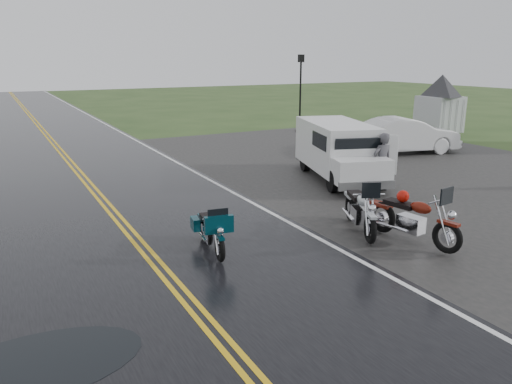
{
  "coord_description": "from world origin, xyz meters",
  "views": [
    {
      "loc": [
        -2.69,
        -8.24,
        4.16
      ],
      "look_at": [
        2.8,
        2.0,
        1.0
      ],
      "focal_mm": 35.0,
      "sensor_mm": 36.0,
      "label": 1
    }
  ],
  "objects_px": {
    "visitor_center": "(442,89)",
    "sedan_white": "(405,136)",
    "motorcycle_red": "(448,225)",
    "motorcycle_silver": "(371,217)",
    "van_white": "(334,162)",
    "lamp_post_far_right": "(300,94)",
    "motorcycle_teal": "(220,239)",
    "person_at_van": "(382,163)"
  },
  "relations": [
    {
      "from": "person_at_van",
      "to": "lamp_post_far_right",
      "type": "xyz_separation_m",
      "value": [
        4.82,
        12.14,
        1.24
      ]
    },
    {
      "from": "van_white",
      "to": "lamp_post_far_right",
      "type": "distance_m",
      "value": 13.23
    },
    {
      "from": "motorcycle_red",
      "to": "motorcycle_teal",
      "type": "distance_m",
      "value": 4.86
    },
    {
      "from": "motorcycle_teal",
      "to": "van_white",
      "type": "relative_size",
      "value": 0.37
    },
    {
      "from": "van_white",
      "to": "visitor_center",
      "type": "bearing_deg",
      "value": 48.28
    },
    {
      "from": "visitor_center",
      "to": "motorcycle_teal",
      "type": "distance_m",
      "value": 22.09
    },
    {
      "from": "person_at_van",
      "to": "sedan_white",
      "type": "distance_m",
      "value": 6.98
    },
    {
      "from": "motorcycle_red",
      "to": "motorcycle_silver",
      "type": "relative_size",
      "value": 1.03
    },
    {
      "from": "motorcycle_red",
      "to": "sedan_white",
      "type": "distance_m",
      "value": 12.08
    },
    {
      "from": "visitor_center",
      "to": "motorcycle_red",
      "type": "height_order",
      "value": "visitor_center"
    },
    {
      "from": "van_white",
      "to": "person_at_van",
      "type": "height_order",
      "value": "van_white"
    },
    {
      "from": "visitor_center",
      "to": "sedan_white",
      "type": "distance_m",
      "value": 7.9
    },
    {
      "from": "motorcycle_red",
      "to": "motorcycle_teal",
      "type": "height_order",
      "value": "motorcycle_red"
    },
    {
      "from": "visitor_center",
      "to": "lamp_post_far_right",
      "type": "distance_m",
      "value": 7.97
    },
    {
      "from": "visitor_center",
      "to": "sedan_white",
      "type": "height_order",
      "value": "visitor_center"
    },
    {
      "from": "van_white",
      "to": "person_at_van",
      "type": "distance_m",
      "value": 1.56
    },
    {
      "from": "motorcycle_teal",
      "to": "motorcycle_silver",
      "type": "height_order",
      "value": "motorcycle_silver"
    },
    {
      "from": "sedan_white",
      "to": "person_at_van",
      "type": "bearing_deg",
      "value": 143.11
    },
    {
      "from": "visitor_center",
      "to": "sedan_white",
      "type": "relative_size",
      "value": 3.37
    },
    {
      "from": "person_at_van",
      "to": "van_white",
      "type": "bearing_deg",
      "value": -16.92
    },
    {
      "from": "van_white",
      "to": "lamp_post_far_right",
      "type": "xyz_separation_m",
      "value": [
        6.28,
        11.59,
        1.16
      ]
    },
    {
      "from": "van_white",
      "to": "person_at_van",
      "type": "bearing_deg",
      "value": -3.17
    },
    {
      "from": "van_white",
      "to": "lamp_post_far_right",
      "type": "height_order",
      "value": "lamp_post_far_right"
    },
    {
      "from": "person_at_van",
      "to": "motorcycle_silver",
      "type": "bearing_deg",
      "value": 49.2
    },
    {
      "from": "visitor_center",
      "to": "person_at_van",
      "type": "distance_m",
      "value": 14.75
    },
    {
      "from": "motorcycle_teal",
      "to": "van_white",
      "type": "distance_m",
      "value": 6.43
    },
    {
      "from": "van_white",
      "to": "person_at_van",
      "type": "relative_size",
      "value": 2.76
    },
    {
      "from": "visitor_center",
      "to": "motorcycle_silver",
      "type": "relative_size",
      "value": 6.86
    },
    {
      "from": "van_white",
      "to": "sedan_white",
      "type": "height_order",
      "value": "van_white"
    },
    {
      "from": "motorcycle_teal",
      "to": "lamp_post_far_right",
      "type": "relative_size",
      "value": 0.44
    },
    {
      "from": "person_at_van",
      "to": "lamp_post_far_right",
      "type": "relative_size",
      "value": 0.43
    },
    {
      "from": "person_at_van",
      "to": "sedan_white",
      "type": "xyz_separation_m",
      "value": [
        5.35,
        4.48,
        -0.14
      ]
    },
    {
      "from": "sedan_white",
      "to": "motorcycle_teal",
      "type": "bearing_deg",
      "value": 134.2
    },
    {
      "from": "motorcycle_silver",
      "to": "lamp_post_far_right",
      "type": "relative_size",
      "value": 0.54
    },
    {
      "from": "motorcycle_red",
      "to": "person_at_van",
      "type": "xyz_separation_m",
      "value": [
        2.41,
        4.77,
        0.21
      ]
    },
    {
      "from": "lamp_post_far_right",
      "to": "van_white",
      "type": "bearing_deg",
      "value": -118.43
    },
    {
      "from": "visitor_center",
      "to": "lamp_post_far_right",
      "type": "height_order",
      "value": "visitor_center"
    },
    {
      "from": "person_at_van",
      "to": "sedan_white",
      "type": "height_order",
      "value": "person_at_van"
    },
    {
      "from": "person_at_van",
      "to": "lamp_post_far_right",
      "type": "height_order",
      "value": "lamp_post_far_right"
    },
    {
      "from": "motorcycle_silver",
      "to": "motorcycle_red",
      "type": "bearing_deg",
      "value": -25.24
    },
    {
      "from": "motorcycle_teal",
      "to": "sedan_white",
      "type": "bearing_deg",
      "value": 39.93
    },
    {
      "from": "motorcycle_red",
      "to": "lamp_post_far_right",
      "type": "bearing_deg",
      "value": 57.97
    }
  ]
}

